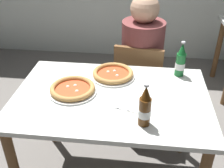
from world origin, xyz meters
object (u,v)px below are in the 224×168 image
Objects in this scene: dining_table_main at (111,110)px; pizza_marinara_far at (113,74)px; beer_bottle_left at (145,108)px; napkin_with_cutlery at (127,101)px; beer_bottle_center at (181,62)px; chair_behind_table at (139,83)px; pizza_margherita_near at (73,89)px; diner_seated at (141,69)px.

dining_table_main is 3.99× the size of pizza_marinara_far.
beer_bottle_left is at bearing -50.65° from dining_table_main.
dining_table_main is 5.46× the size of napkin_with_cutlery.
beer_bottle_center reaches higher than napkin_with_cutlery.
chair_behind_table is 0.51m from pizza_marinara_far.
pizza_marinara_far is at bearing 93.52° from dining_table_main.
pizza_margherita_near is (-0.24, 0.01, 0.14)m from dining_table_main.
diner_seated is at bearing -93.26° from chair_behind_table.
chair_behind_table is 0.11m from diner_seated.
chair_behind_table is 0.70× the size of diner_seated.
pizza_margherita_near is at bearing -136.10° from pizza_marinara_far.
beer_bottle_center is (0.44, 0.30, 0.22)m from dining_table_main.
diner_seated is 0.80m from pizza_margherita_near.
dining_table_main is at bearing -86.48° from pizza_marinara_far.
pizza_marinara_far reaches higher than dining_table_main.
diner_seated reaches higher than pizza_margherita_near.
chair_behind_table reaches higher than pizza_marinara_far.
chair_behind_table is 3.44× the size of beer_bottle_left.
beer_bottle_center is at bearing 139.55° from chair_behind_table.
dining_table_main is 0.99× the size of diner_seated.
chair_behind_table is 0.72m from napkin_with_cutlery.
beer_bottle_left is 1.00× the size of beer_bottle_center.
diner_seated reaches higher than dining_table_main.
dining_table_main is 0.69m from diner_seated.
dining_table_main is at bearing -2.00° from pizza_margherita_near.
napkin_with_cutlery is (0.12, -0.28, -0.02)m from pizza_marinara_far.
chair_behind_table is 0.94m from beer_bottle_left.
chair_behind_table is at bearing 64.73° from pizza_marinara_far.
chair_behind_table is at bearing 131.26° from beer_bottle_center.
diner_seated is at bearing 57.27° from pizza_margherita_near.
beer_bottle_center is at bearing 47.32° from napkin_with_cutlery.
pizza_marinara_far is at bearing 43.90° from pizza_margherita_near.
napkin_with_cutlery is (-0.33, -0.36, -0.10)m from beer_bottle_center.
chair_behind_table is 3.44× the size of beer_bottle_center.
chair_behind_table is at bearing -101.56° from diner_seated.
diner_seated is (0.18, 0.66, -0.05)m from dining_table_main.
chair_behind_table is 2.80× the size of pizza_margherita_near.
pizza_marinara_far is at bearing -113.81° from diner_seated.
pizza_marinara_far is 0.53m from beer_bottle_left.
beer_bottle_center is 1.12× the size of napkin_with_cutlery.
pizza_marinara_far is 1.22× the size of beer_bottle_center.
beer_bottle_left reaches higher than dining_table_main.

